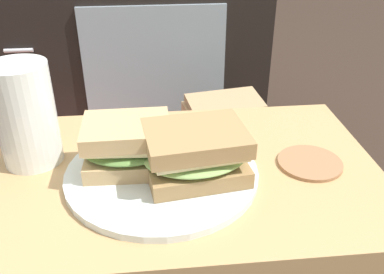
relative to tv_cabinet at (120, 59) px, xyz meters
The scene contains 9 objects.
side_table 0.96m from the tv_cabinet, 81.61° to the right, with size 0.56×0.36×0.46m.
tv_cabinet is the anchor object (origin of this frame).
area_rug 0.61m from the tv_cabinet, 127.77° to the right, with size 0.99×0.69×0.01m.
plate 0.98m from the tv_cabinet, 83.17° to the right, with size 0.26×0.26×0.01m, color silver.
sandwich_front 0.97m from the tv_cabinet, 85.69° to the right, with size 0.12×0.10×0.07m.
sandwich_back 1.01m from the tv_cabinet, 80.75° to the right, with size 0.15×0.12×0.07m.
beer_glass 0.94m from the tv_cabinet, 94.13° to the right, with size 0.08×0.08×0.14m.
coaster 1.02m from the tv_cabinet, 71.25° to the right, with size 0.09×0.09×0.01m, color #996B47.
paper_bag 0.57m from the tv_cabinet, 58.63° to the right, with size 0.22×0.15×0.35m.
Camera 1 is at (-0.03, -0.48, 0.79)m, focal length 39.40 mm.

